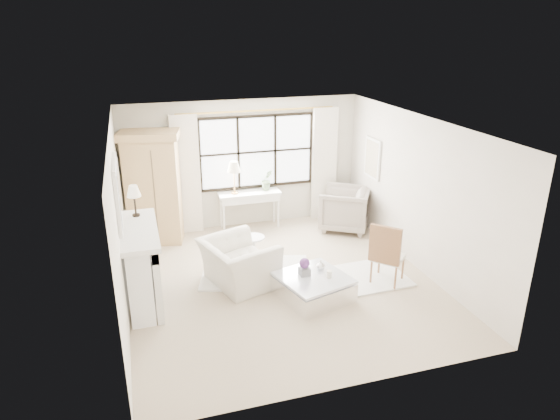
% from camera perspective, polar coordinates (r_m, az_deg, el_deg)
% --- Properties ---
extents(floor, '(5.50, 5.50, 0.00)m').
position_cam_1_polar(floor, '(8.60, 0.11, -8.18)').
color(floor, '#BCA88C').
rests_on(floor, ground).
extents(ceiling, '(5.50, 5.50, 0.00)m').
position_cam_1_polar(ceiling, '(7.67, 0.12, 9.78)').
color(ceiling, white).
rests_on(ceiling, ground).
extents(wall_back, '(5.00, 0.00, 5.00)m').
position_cam_1_polar(wall_back, '(10.57, -4.26, 5.25)').
color(wall_back, beige).
rests_on(wall_back, ground).
extents(wall_front, '(5.00, 0.00, 5.00)m').
position_cam_1_polar(wall_front, '(5.70, 8.30, -8.96)').
color(wall_front, silver).
rests_on(wall_front, ground).
extents(wall_left, '(0.00, 5.50, 5.50)m').
position_cam_1_polar(wall_left, '(7.74, -17.90, -1.59)').
color(wall_left, white).
rests_on(wall_left, ground).
extents(wall_right, '(0.00, 5.50, 5.50)m').
position_cam_1_polar(wall_right, '(9.05, 15.45, 1.87)').
color(wall_right, beige).
rests_on(wall_right, ground).
extents(window_pane, '(2.40, 0.02, 1.50)m').
position_cam_1_polar(window_pane, '(10.56, -2.67, 6.67)').
color(window_pane, silver).
rests_on(window_pane, wall_back).
extents(window_frame, '(2.50, 0.04, 1.50)m').
position_cam_1_polar(window_frame, '(10.55, -2.66, 6.66)').
color(window_frame, black).
rests_on(window_frame, wall_back).
extents(curtain_rod, '(3.30, 0.04, 0.04)m').
position_cam_1_polar(curtain_rod, '(10.32, -2.67, 11.28)').
color(curtain_rod, '#BA9140').
rests_on(curtain_rod, wall_back).
extents(curtain_left, '(0.55, 0.10, 2.47)m').
position_cam_1_polar(curtain_left, '(10.33, -10.63, 3.91)').
color(curtain_left, silver).
rests_on(curtain_left, ground).
extents(curtain_right, '(0.55, 0.10, 2.47)m').
position_cam_1_polar(curtain_right, '(11.03, 5.07, 5.26)').
color(curtain_right, white).
rests_on(curtain_right, ground).
extents(fireplace, '(0.58, 1.66, 1.26)m').
position_cam_1_polar(fireplace, '(8.01, -15.74, -6.09)').
color(fireplace, silver).
rests_on(fireplace, ground).
extents(mirror_frame, '(0.05, 1.15, 0.95)m').
position_cam_1_polar(mirror_frame, '(7.57, -18.08, 1.86)').
color(mirror_frame, white).
rests_on(mirror_frame, wall_left).
extents(mirror_glass, '(0.02, 1.00, 0.80)m').
position_cam_1_polar(mirror_glass, '(7.57, -17.85, 1.89)').
color(mirror_glass, silver).
rests_on(mirror_glass, wall_left).
extents(art_frame, '(0.04, 0.62, 0.82)m').
position_cam_1_polar(art_frame, '(10.38, 10.52, 5.82)').
color(art_frame, silver).
rests_on(art_frame, wall_right).
extents(art_canvas, '(0.01, 0.52, 0.72)m').
position_cam_1_polar(art_canvas, '(10.38, 10.43, 5.81)').
color(art_canvas, '#C4B598').
rests_on(art_canvas, wall_right).
extents(mantel_lamp, '(0.22, 0.22, 0.51)m').
position_cam_1_polar(mantel_lamp, '(8.13, -16.38, 1.93)').
color(mantel_lamp, black).
rests_on(mantel_lamp, fireplace).
extents(armoire, '(1.24, 0.91, 2.24)m').
position_cam_1_polar(armoire, '(10.03, -14.28, 2.56)').
color(armoire, tan).
rests_on(armoire, floor).
extents(console_table, '(1.30, 0.46, 0.80)m').
position_cam_1_polar(console_table, '(10.66, -3.50, 0.03)').
color(console_table, white).
rests_on(console_table, floor).
extents(console_lamp, '(0.28, 0.28, 0.69)m').
position_cam_1_polar(console_lamp, '(10.29, -5.30, 4.83)').
color(console_lamp, '#BC8541').
rests_on(console_lamp, console_table).
extents(orchid_plant, '(0.26, 0.22, 0.45)m').
position_cam_1_polar(orchid_plant, '(10.56, -1.50, 3.46)').
color(orchid_plant, '#59734C').
rests_on(orchid_plant, console_table).
extents(side_table, '(0.40, 0.40, 0.51)m').
position_cam_1_polar(side_table, '(9.13, -3.01, -4.07)').
color(side_table, white).
rests_on(side_table, floor).
extents(rug_left, '(2.15, 1.78, 0.03)m').
position_cam_1_polar(rug_left, '(8.87, -2.79, -7.11)').
color(rug_left, white).
rests_on(rug_left, floor).
extents(rug_right, '(1.53, 1.18, 0.03)m').
position_cam_1_polar(rug_right, '(8.81, 9.35, -7.61)').
color(rug_right, white).
rests_on(rug_right, floor).
extents(club_armchair, '(1.35, 1.44, 0.77)m').
position_cam_1_polar(club_armchair, '(8.39, -4.77, -6.07)').
color(club_armchair, silver).
rests_on(club_armchair, floor).
extents(wingback_chair, '(1.35, 1.34, 0.90)m').
position_cam_1_polar(wingback_chair, '(10.64, 7.39, 0.14)').
color(wingback_chair, gray).
rests_on(wingback_chair, floor).
extents(french_chair, '(0.68, 0.68, 1.08)m').
position_cam_1_polar(french_chair, '(8.62, 12.12, -6.28)').
color(french_chair, '#90623C').
rests_on(french_chair, floor).
extents(coffee_table, '(1.23, 1.23, 0.38)m').
position_cam_1_polar(coffee_table, '(8.07, 3.83, -8.83)').
color(coffee_table, white).
rests_on(coffee_table, floor).
extents(planter_box, '(0.17, 0.17, 0.12)m').
position_cam_1_polar(planter_box, '(7.99, 2.81, -7.02)').
color(planter_box, slate).
rests_on(planter_box, coffee_table).
extents(planter_flowers, '(0.17, 0.17, 0.17)m').
position_cam_1_polar(planter_flowers, '(7.92, 2.83, -6.10)').
color(planter_flowers, '#552967').
rests_on(planter_flowers, planter_box).
extents(pillar_candle, '(0.09, 0.09, 0.12)m').
position_cam_1_polar(pillar_candle, '(7.93, 5.64, -7.31)').
color(pillar_candle, silver).
rests_on(pillar_candle, coffee_table).
extents(coffee_vase, '(0.18, 0.18, 0.15)m').
position_cam_1_polar(coffee_vase, '(8.16, 4.66, -6.29)').
color(coffee_vase, silver).
rests_on(coffee_vase, coffee_table).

